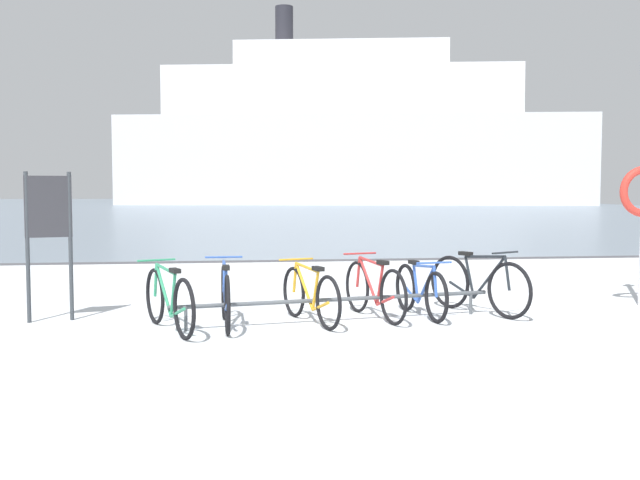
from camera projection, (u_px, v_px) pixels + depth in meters
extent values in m
cube|color=silver|center=(386.00, 398.00, 5.93)|extent=(80.00, 22.00, 0.08)
cube|color=slate|center=(237.00, 206.00, 71.23)|extent=(80.00, 110.00, 0.08)
cube|color=#47474C|center=(281.00, 262.00, 16.81)|extent=(80.00, 0.50, 0.05)
cylinder|color=#4C5156|center=(337.00, 299.00, 9.08)|extent=(4.02, 0.83, 0.05)
cylinder|color=#4C5156|center=(186.00, 319.00, 8.51)|extent=(0.04, 0.04, 0.28)
cylinder|color=#4C5156|center=(471.00, 304.00, 9.66)|extent=(0.04, 0.04, 0.28)
torus|color=black|center=(155.00, 296.00, 8.96)|extent=(0.29, 0.64, 0.67)
torus|color=black|center=(184.00, 309.00, 8.01)|extent=(0.29, 0.64, 0.67)
cylinder|color=#2D8C60|center=(164.00, 290.00, 8.64)|extent=(0.24, 0.54, 0.57)
cylinder|color=#2D8C60|center=(173.00, 296.00, 8.33)|extent=(0.11, 0.20, 0.51)
cylinder|color=#2D8C60|center=(165.00, 269.00, 8.55)|extent=(0.29, 0.67, 0.08)
cylinder|color=#2D8C60|center=(177.00, 313.00, 8.21)|extent=(0.21, 0.45, 0.19)
cylinder|color=#2D8C60|center=(156.00, 280.00, 8.91)|extent=(0.08, 0.12, 0.40)
cube|color=black|center=(175.00, 271.00, 8.24)|extent=(0.15, 0.22, 0.05)
cylinder|color=#2D8C60|center=(156.00, 260.00, 8.86)|extent=(0.44, 0.19, 0.02)
torus|color=black|center=(224.00, 292.00, 9.31)|extent=(0.07, 0.68, 0.68)
torus|color=black|center=(227.00, 305.00, 8.26)|extent=(0.07, 0.68, 0.68)
cylinder|color=#3359B2|center=(225.00, 286.00, 8.96)|extent=(0.06, 0.56, 0.57)
cylinder|color=#3359B2|center=(226.00, 292.00, 8.62)|extent=(0.04, 0.20, 0.51)
cylinder|color=#3359B2|center=(225.00, 266.00, 8.87)|extent=(0.06, 0.70, 0.08)
cylinder|color=#3359B2|center=(227.00, 309.00, 8.49)|extent=(0.05, 0.47, 0.19)
cylinder|color=#3359B2|center=(224.00, 277.00, 9.26)|extent=(0.04, 0.12, 0.40)
cube|color=black|center=(226.00, 268.00, 8.52)|extent=(0.09, 0.20, 0.05)
cylinder|color=#3359B2|center=(224.00, 257.00, 9.20)|extent=(0.46, 0.04, 0.02)
torus|color=black|center=(294.00, 292.00, 9.45)|extent=(0.24, 0.62, 0.64)
torus|color=black|center=(328.00, 303.00, 8.54)|extent=(0.24, 0.62, 0.64)
cylinder|color=gold|center=(304.00, 286.00, 9.15)|extent=(0.20, 0.52, 0.54)
cylinder|color=gold|center=(315.00, 291.00, 8.85)|extent=(0.09, 0.19, 0.48)
cylinder|color=gold|center=(307.00, 267.00, 9.06)|extent=(0.23, 0.64, 0.08)
cylinder|color=gold|center=(320.00, 306.00, 8.74)|extent=(0.17, 0.43, 0.18)
cylinder|color=gold|center=(295.00, 278.00, 9.40)|extent=(0.07, 0.12, 0.38)
cube|color=black|center=(318.00, 269.00, 8.77)|extent=(0.14, 0.21, 0.05)
cylinder|color=gold|center=(296.00, 259.00, 9.35)|extent=(0.45, 0.16, 0.02)
torus|color=black|center=(357.00, 287.00, 9.81)|extent=(0.21, 0.66, 0.68)
torus|color=black|center=(393.00, 297.00, 8.87)|extent=(0.21, 0.66, 0.68)
cylinder|color=#B22D2D|center=(368.00, 280.00, 9.50)|extent=(0.17, 0.53, 0.57)
cylinder|color=#B22D2D|center=(380.00, 285.00, 9.19)|extent=(0.08, 0.19, 0.51)
cylinder|color=#B22D2D|center=(371.00, 261.00, 9.41)|extent=(0.21, 0.65, 0.08)
cylinder|color=#B22D2D|center=(385.00, 301.00, 9.08)|extent=(0.15, 0.44, 0.19)
cylinder|color=#B22D2D|center=(358.00, 272.00, 9.76)|extent=(0.06, 0.12, 0.40)
cube|color=black|center=(383.00, 263.00, 9.10)|extent=(0.13, 0.21, 0.05)
cylinder|color=#B22D2D|center=(360.00, 253.00, 9.71)|extent=(0.45, 0.14, 0.02)
torus|color=black|center=(436.00, 297.00, 9.00)|extent=(0.14, 0.63, 0.63)
torus|color=black|center=(406.00, 287.00, 9.92)|extent=(0.14, 0.63, 0.63)
cylinder|color=#3359B2|center=(426.00, 285.00, 9.29)|extent=(0.11, 0.50, 0.53)
cylinder|color=#3359B2|center=(416.00, 284.00, 9.59)|extent=(0.06, 0.18, 0.47)
cylinder|color=#3359B2|center=(424.00, 266.00, 9.35)|extent=(0.13, 0.62, 0.08)
cylinder|color=#3359B2|center=(412.00, 295.00, 9.73)|extent=(0.10, 0.42, 0.18)
cylinder|color=#3359B2|center=(435.00, 282.00, 9.03)|extent=(0.05, 0.11, 0.37)
cube|color=black|center=(414.00, 262.00, 9.64)|extent=(0.11, 0.21, 0.05)
cylinder|color=#3359B2|center=(434.00, 263.00, 9.04)|extent=(0.46, 0.09, 0.02)
torus|color=black|center=(509.00, 291.00, 9.28)|extent=(0.37, 0.66, 0.72)
torus|color=black|center=(450.00, 282.00, 10.14)|extent=(0.37, 0.66, 0.72)
cylinder|color=#1E2328|center=(489.00, 278.00, 9.55)|extent=(0.28, 0.51, 0.61)
cylinder|color=#1E2328|center=(470.00, 277.00, 9.83)|extent=(0.12, 0.19, 0.54)
cylinder|color=#1E2328|center=(485.00, 257.00, 9.60)|extent=(0.34, 0.63, 0.09)
cylinder|color=#1E2328|center=(462.00, 290.00, 9.96)|extent=(0.24, 0.42, 0.20)
cylinder|color=#1E2328|center=(507.00, 274.00, 9.29)|extent=(0.08, 0.12, 0.43)
cube|color=black|center=(466.00, 254.00, 9.88)|extent=(0.16, 0.21, 0.05)
cylinder|color=#1E2328|center=(505.00, 253.00, 9.31)|extent=(0.42, 0.23, 0.02)
cylinder|color=#33383D|center=(27.00, 247.00, 9.01)|extent=(0.05, 0.05, 1.84)
cylinder|color=#33383D|center=(71.00, 246.00, 9.19)|extent=(0.05, 0.05, 1.84)
cube|color=#2D2D33|center=(48.00, 207.00, 9.06)|extent=(0.54, 0.17, 0.75)
cube|color=silver|center=(353.00, 162.00, 77.45)|extent=(48.59, 19.01, 8.96)
cube|color=white|center=(341.00, 94.00, 77.05)|extent=(36.63, 15.27, 4.93)
cube|color=white|center=(342.00, 58.00, 76.80)|extent=(22.35, 11.09, 2.51)
cylinder|color=#26262D|center=(284.00, 26.00, 76.93)|extent=(1.85, 1.85, 4.03)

